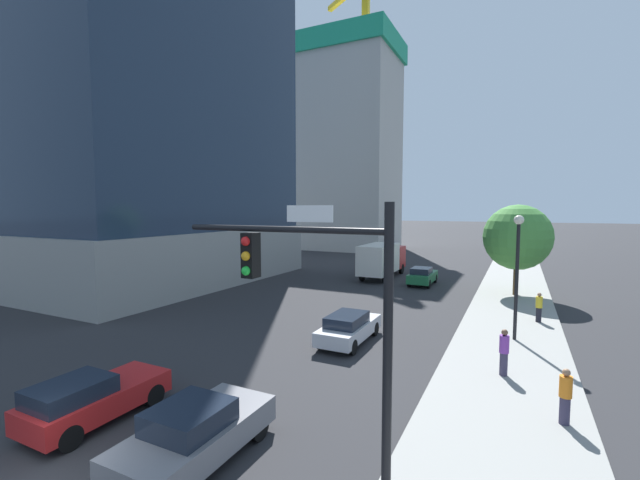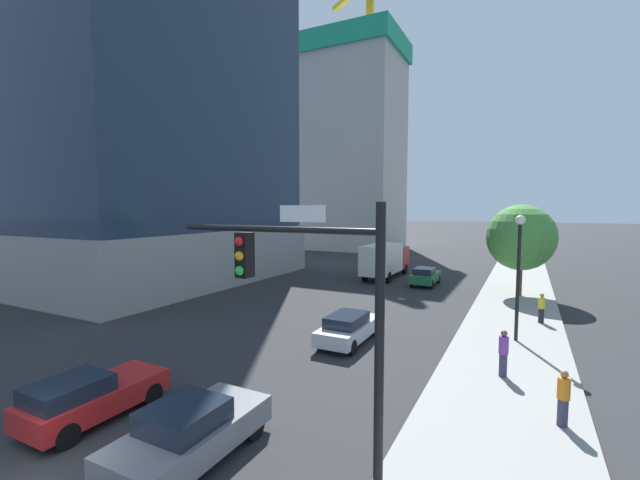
% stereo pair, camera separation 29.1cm
% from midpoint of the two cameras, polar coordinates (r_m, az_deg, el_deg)
% --- Properties ---
extents(sidewalk, '(4.85, 120.00, 0.15)m').
position_cam_midpoint_polar(sidewalk, '(25.39, 24.90, -10.21)').
color(sidewalk, gray).
rests_on(sidewalk, ground).
extents(construction_building, '(15.86, 12.86, 38.52)m').
position_cam_midpoint_polar(construction_building, '(65.27, 3.49, 14.25)').
color(construction_building, '#B2AFA8').
rests_on(construction_building, ground).
extents(traffic_light_pole, '(5.14, 0.48, 6.31)m').
position_cam_midpoint_polar(traffic_light_pole, '(8.78, -0.95, -7.90)').
color(traffic_light_pole, black).
rests_on(traffic_light_pole, sidewalk).
extents(street_lamp, '(0.44, 0.44, 5.87)m').
position_cam_midpoint_polar(street_lamp, '(20.94, 25.63, -2.39)').
color(street_lamp, black).
rests_on(street_lamp, sidewalk).
extents(street_tree, '(4.62, 4.62, 6.45)m').
position_cam_midpoint_polar(street_tree, '(31.89, 25.75, 0.34)').
color(street_tree, brown).
rests_on(street_tree, sidewalk).
extents(car_green, '(1.77, 4.15, 1.49)m').
position_cam_midpoint_polar(car_green, '(34.67, 13.95, -4.91)').
color(car_green, '#1E6638').
rests_on(car_green, ground).
extents(car_gray, '(1.93, 4.29, 1.53)m').
position_cam_midpoint_polar(car_gray, '(11.63, -17.88, -24.39)').
color(car_gray, slate).
rests_on(car_gray, ground).
extents(car_silver, '(1.73, 4.40, 1.41)m').
position_cam_midpoint_polar(car_silver, '(19.60, 3.63, -12.16)').
color(car_silver, '#B7B7BC').
rests_on(car_silver, ground).
extents(car_red, '(1.78, 4.04, 1.47)m').
position_cam_midpoint_polar(car_red, '(14.57, -29.89, -18.68)').
color(car_red, red).
rests_on(car_red, ground).
extents(box_truck, '(2.36, 7.73, 3.11)m').
position_cam_midpoint_polar(box_truck, '(37.41, 8.47, -2.59)').
color(box_truck, '#B21E1E').
rests_on(box_truck, ground).
extents(pedestrian_purple_shirt, '(0.34, 0.34, 1.74)m').
position_cam_midpoint_polar(pedestrian_purple_shirt, '(16.91, 23.97, -14.15)').
color(pedestrian_purple_shirt, '#38334C').
rests_on(pedestrian_purple_shirt, sidewalk).
extents(pedestrian_yellow_shirt, '(0.34, 0.34, 1.61)m').
position_cam_midpoint_polar(pedestrian_yellow_shirt, '(25.27, 28.10, -8.31)').
color(pedestrian_yellow_shirt, black).
rests_on(pedestrian_yellow_shirt, sidewalk).
extents(pedestrian_orange_shirt, '(0.34, 0.34, 1.63)m').
position_cam_midpoint_polar(pedestrian_orange_shirt, '(14.20, 30.67, -18.33)').
color(pedestrian_orange_shirt, '#38334C').
rests_on(pedestrian_orange_shirt, sidewalk).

